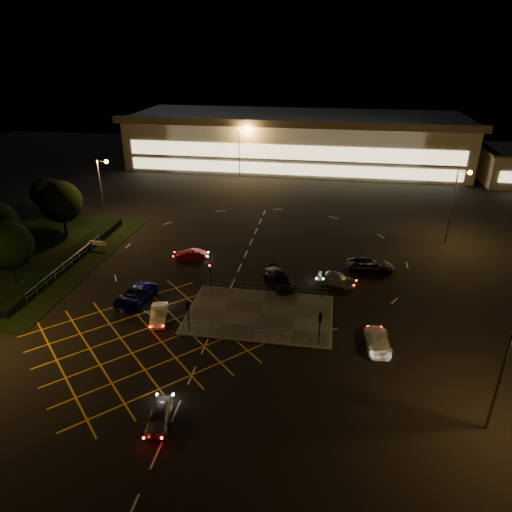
% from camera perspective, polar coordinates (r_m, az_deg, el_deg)
% --- Properties ---
extents(ground, '(180.00, 180.00, 0.00)m').
position_cam_1_polar(ground, '(47.72, -1.57, -5.86)').
color(ground, black).
rests_on(ground, ground).
extents(pedestrian_island, '(14.00, 9.00, 0.12)m').
position_cam_1_polar(pedestrian_island, '(45.72, 0.44, -7.27)').
color(pedestrian_island, '#4C4944').
rests_on(pedestrian_island, ground).
extents(grass_verge, '(18.00, 30.00, 0.08)m').
position_cam_1_polar(grass_verge, '(63.44, -26.13, -0.36)').
color(grass_verge, black).
rests_on(grass_verge, ground).
extents(hedge, '(2.00, 26.00, 1.00)m').
position_cam_1_polar(hedge, '(60.56, -22.33, -0.31)').
color(hedge, black).
rests_on(hedge, ground).
extents(supermarket, '(72.00, 26.50, 10.50)m').
position_cam_1_polar(supermarket, '(104.24, 5.01, 14.30)').
color(supermarket, beige).
rests_on(supermarket, ground).
extents(streetlight_nw, '(1.78, 0.56, 10.03)m').
position_cam_1_polar(streetlight_nw, '(68.57, -18.58, 8.56)').
color(streetlight_nw, slate).
rests_on(streetlight_nw, ground).
extents(streetlight_ne, '(1.78, 0.56, 10.03)m').
position_cam_1_polar(streetlight_ne, '(64.93, 23.86, 6.83)').
color(streetlight_ne, slate).
rests_on(streetlight_ne, ground).
extents(streetlight_far_left, '(1.78, 0.56, 10.03)m').
position_cam_1_polar(streetlight_far_left, '(91.69, -1.86, 13.71)').
color(streetlight_far_left, slate).
rests_on(streetlight_far_left, ground).
extents(streetlight_far_right, '(1.78, 0.56, 10.03)m').
position_cam_1_polar(streetlight_far_right, '(94.66, 23.49, 12.08)').
color(streetlight_far_right, slate).
rests_on(streetlight_far_right, ground).
extents(signal_sw, '(0.28, 0.30, 3.15)m').
position_cam_1_polar(signal_sw, '(42.44, -8.49, -6.69)').
color(signal_sw, black).
rests_on(signal_sw, pedestrian_island).
extents(signal_se, '(0.28, 0.30, 3.15)m').
position_cam_1_polar(signal_se, '(40.72, 8.01, -8.15)').
color(signal_se, black).
rests_on(signal_se, pedestrian_island).
extents(signal_nw, '(0.28, 0.30, 3.15)m').
position_cam_1_polar(signal_nw, '(49.11, -5.75, -1.89)').
color(signal_nw, black).
rests_on(signal_nw, pedestrian_island).
extents(signal_ne, '(0.28, 0.30, 3.15)m').
position_cam_1_polar(signal_ne, '(47.63, 8.37, -2.94)').
color(signal_ne, black).
rests_on(signal_ne, pedestrian_island).
extents(tree_c, '(5.76, 5.76, 7.84)m').
position_cam_1_polar(tree_c, '(67.91, -23.24, 6.24)').
color(tree_c, black).
rests_on(tree_c, ground).
extents(tree_d, '(4.68, 4.68, 6.37)m').
position_cam_1_polar(tree_d, '(76.18, -24.69, 7.13)').
color(tree_d, black).
rests_on(tree_d, ground).
extents(tree_e, '(5.40, 5.40, 7.35)m').
position_cam_1_polar(tree_e, '(56.24, -28.64, 1.15)').
color(tree_e, black).
rests_on(tree_e, ground).
extents(car_near_silver, '(2.04, 3.92, 1.27)m').
position_cam_1_polar(car_near_silver, '(34.79, -12.00, -18.91)').
color(car_near_silver, '#B7B8BF').
rests_on(car_near_silver, ground).
extents(car_queue_white, '(2.43, 4.26, 1.33)m').
position_cam_1_polar(car_queue_white, '(45.50, -12.09, -7.17)').
color(car_queue_white, silver).
rests_on(car_queue_white, ground).
extents(car_left_blue, '(3.49, 5.91, 1.54)m').
position_cam_1_polar(car_left_blue, '(49.11, -14.83, -4.77)').
color(car_left_blue, '#0D0F52').
rests_on(car_left_blue, ground).
extents(car_far_dkgrey, '(4.59, 5.62, 1.53)m').
position_cam_1_polar(car_far_dkgrey, '(50.69, 2.88, -2.92)').
color(car_far_dkgrey, black).
rests_on(car_far_dkgrey, ground).
extents(car_right_silver, '(4.69, 2.81, 1.50)m').
position_cam_1_polar(car_right_silver, '(51.53, 10.03, -2.83)').
color(car_right_silver, silver).
rests_on(car_right_silver, ground).
extents(car_circ_red, '(3.91, 1.97, 1.23)m').
position_cam_1_polar(car_circ_red, '(57.40, -8.15, 0.17)').
color(car_circ_red, maroon).
rests_on(car_circ_red, ground).
extents(car_east_grey, '(5.68, 2.94, 1.53)m').
position_cam_1_polar(car_east_grey, '(55.50, 14.11, -1.10)').
color(car_east_grey, black).
rests_on(car_east_grey, ground).
extents(car_approach_white, '(2.30, 5.09, 1.45)m').
position_cam_1_polar(car_approach_white, '(42.35, 14.96, -10.08)').
color(car_approach_white, silver).
rests_on(car_approach_white, ground).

